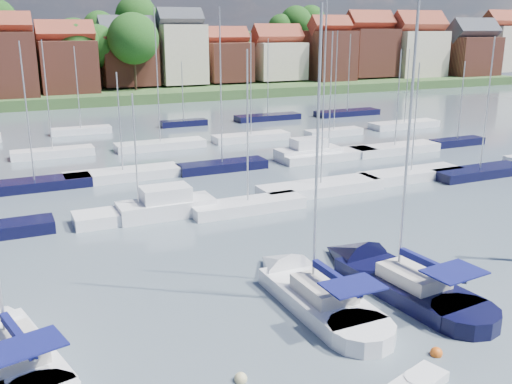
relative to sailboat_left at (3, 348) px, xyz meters
name	(u,v)px	position (x,y,z in m)	size (l,w,h in m)	color
ground	(163,156)	(16.72, 35.14, -0.36)	(260.00, 260.00, 0.00)	#45525E
sailboat_left	(3,348)	(0.00, 0.00, 0.00)	(5.44, 11.34, 14.92)	white
sailboat_centre	(304,289)	(14.35, -0.32, 0.00)	(3.20, 11.59, 15.70)	white
sailboat_navy	(384,276)	(19.13, -0.73, -0.01)	(4.46, 12.51, 16.93)	black
tender	(419,383)	(14.52, -9.09, -0.15)	(2.71, 1.83, 0.54)	white
buoy_c	(241,381)	(8.42, -5.86, -0.36)	(0.52, 0.52, 0.52)	beige
buoy_d	(436,355)	(16.70, -7.62, -0.36)	(0.52, 0.52, 0.52)	#D85914
buoy_e	(347,262)	(18.82, 2.40, -0.36)	(0.45, 0.45, 0.45)	#D85914
marina_field	(194,159)	(18.63, 30.29, 0.07)	(79.62, 41.41, 15.93)	white
far_shore_town	(70,63)	(18.95, 127.81, 4.25)	(212.46, 90.00, 22.27)	#39562B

